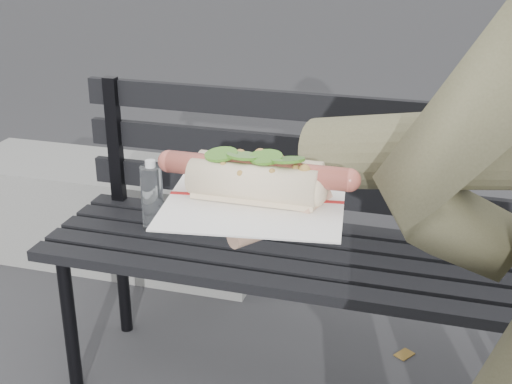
% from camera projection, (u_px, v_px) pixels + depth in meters
% --- Properties ---
extents(park_bench, '(1.50, 0.44, 0.88)m').
position_uv_depth(park_bench, '(311.00, 227.00, 2.00)').
color(park_bench, black).
rests_on(park_bench, ground).
extents(concrete_block, '(1.20, 0.40, 0.40)m').
position_uv_depth(concrete_block, '(115.00, 213.00, 2.88)').
color(concrete_block, slate).
rests_on(concrete_block, ground).
extents(held_hotdog, '(0.64, 0.31, 0.20)m').
position_uv_depth(held_hotdog, '(452.00, 161.00, 0.76)').
color(held_hotdog, brown).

